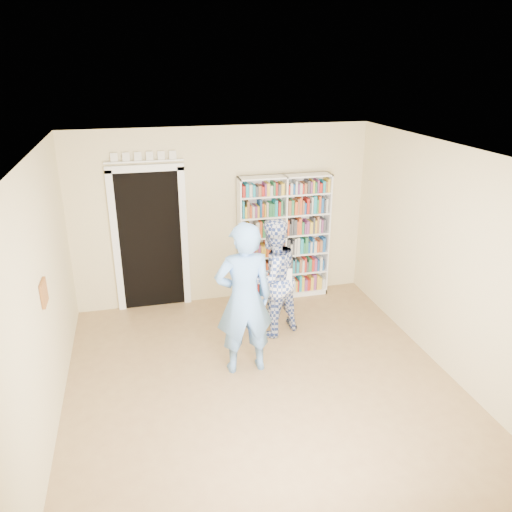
{
  "coord_description": "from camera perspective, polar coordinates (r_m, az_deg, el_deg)",
  "views": [
    {
      "loc": [
        -1.26,
        -4.67,
        3.55
      ],
      "look_at": [
        0.12,
        0.9,
        1.31
      ],
      "focal_mm": 35.0,
      "sensor_mm": 36.0,
      "label": 1
    }
  ],
  "objects": [
    {
      "name": "wall_back",
      "position": [
        7.6,
        -3.82,
        4.5
      ],
      "size": [
        4.5,
        0.0,
        4.5
      ],
      "primitive_type": "plane",
      "rotation": [
        1.57,
        0.0,
        0.0
      ],
      "color": "beige",
      "rests_on": "floor"
    },
    {
      "name": "wall_art",
      "position": [
        5.41,
        -23.08,
        -3.89
      ],
      "size": [
        0.03,
        0.25,
        0.25
      ],
      "primitive_type": "cube",
      "color": "brown",
      "rests_on": "wall_left"
    },
    {
      "name": "paper_sheet",
      "position": [
        6.58,
        3.33,
        -2.51
      ],
      "size": [
        0.18,
        0.05,
        0.26
      ],
      "primitive_type": "cube",
      "rotation": [
        0.0,
        0.0,
        -0.22
      ],
      "color": "white",
      "rests_on": "man_plaid"
    },
    {
      "name": "floor",
      "position": [
        6.0,
        0.96,
        -14.93
      ],
      "size": [
        5.0,
        5.0,
        0.0
      ],
      "primitive_type": "plane",
      "color": "olive",
      "rests_on": "ground"
    },
    {
      "name": "doorway",
      "position": [
        7.53,
        -12.02,
        2.54
      ],
      "size": [
        1.1,
        0.08,
        2.43
      ],
      "color": "black",
      "rests_on": "floor"
    },
    {
      "name": "bookshelf",
      "position": [
        7.78,
        3.2,
        2.15
      ],
      "size": [
        1.43,
        0.27,
        1.97
      ],
      "rotation": [
        0.0,
        0.0,
        -0.08
      ],
      "color": "white",
      "rests_on": "floor"
    },
    {
      "name": "ceiling",
      "position": [
        4.91,
        1.16,
        11.38
      ],
      "size": [
        5.0,
        5.0,
        0.0
      ],
      "primitive_type": "plane",
      "rotation": [
        3.14,
        0.0,
        0.0
      ],
      "color": "white",
      "rests_on": "wall_back"
    },
    {
      "name": "man_blue",
      "position": [
        5.87,
        -1.37,
        -4.96
      ],
      "size": [
        0.7,
        0.46,
        1.9
      ],
      "primitive_type": "imported",
      "rotation": [
        0.0,
        0.0,
        3.15
      ],
      "color": "#6497DE",
      "rests_on": "floor"
    },
    {
      "name": "wall_left",
      "position": [
        5.25,
        -23.5,
        -5.31
      ],
      "size": [
        0.0,
        5.0,
        5.0
      ],
      "primitive_type": "plane",
      "rotation": [
        1.57,
        0.0,
        1.57
      ],
      "color": "beige",
      "rests_on": "floor"
    },
    {
      "name": "man_plaid",
      "position": [
        6.73,
        1.84,
        -2.51
      ],
      "size": [
        0.99,
        0.89,
        1.65
      ],
      "primitive_type": "imported",
      "rotation": [
        0.0,
        0.0,
        3.55
      ],
      "color": "#2E438D",
      "rests_on": "floor"
    },
    {
      "name": "wall_right",
      "position": [
        6.24,
        21.45,
        -0.83
      ],
      "size": [
        0.0,
        5.0,
        5.0
      ],
      "primitive_type": "plane",
      "rotation": [
        1.57,
        0.0,
        -1.57
      ],
      "color": "beige",
      "rests_on": "floor"
    }
  ]
}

